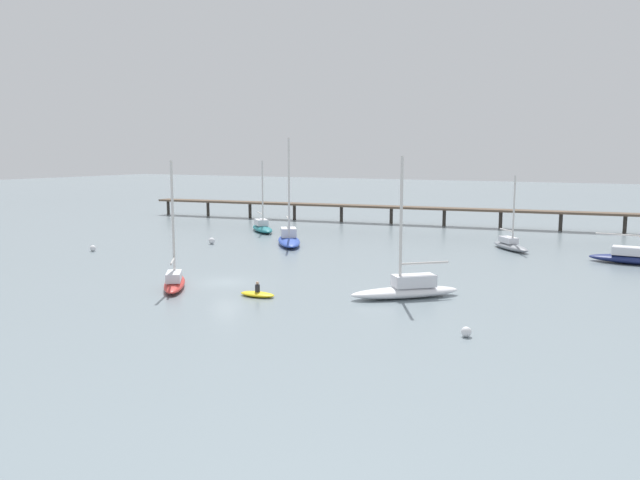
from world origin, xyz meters
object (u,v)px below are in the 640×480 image
sailboat_blue (289,238)px  sailboat_teal (262,227)px  pier (525,207)px  sailboat_red (174,280)px  mooring_buoy_near (212,241)px  sailboat_gray (510,244)px  mooring_buoy_mid (466,332)px  dinghy_yellow (258,294)px  sailboat_navy (637,257)px  mooring_buoy_far (93,248)px  sailboat_white (407,288)px

sailboat_blue → sailboat_teal: (-9.33, 8.58, -0.08)m
pier → sailboat_red: bearing=-108.1°
pier → sailboat_teal: (-30.75, -19.44, -2.47)m
sailboat_blue → sailboat_red: (4.23, -24.65, -0.08)m
pier → mooring_buoy_near: 43.63m
sailboat_blue → sailboat_gray: size_ratio=1.50×
sailboat_teal → mooring_buoy_near: 12.54m
mooring_buoy_mid → dinghy_yellow: bearing=169.9°
sailboat_navy → mooring_buoy_near: sailboat_navy is taller
sailboat_blue → sailboat_navy: sailboat_blue is taller
dinghy_yellow → mooring_buoy_far: size_ratio=4.32×
sailboat_blue → sailboat_white: bearing=-41.6°
dinghy_yellow → sailboat_blue: bearing=115.8°
mooring_buoy_far → mooring_buoy_mid: 45.88m
dinghy_yellow → mooring_buoy_far: (-27.75, 9.64, 0.12)m
mooring_buoy_near → sailboat_red: bearing=-59.1°
sailboat_teal → sailboat_navy: sailboat_navy is taller
mooring_buoy_far → dinghy_yellow: bearing=-19.2°
pier → sailboat_white: sailboat_white is taller
dinghy_yellow → mooring_buoy_near: 28.20m
sailboat_blue → mooring_buoy_far: sailboat_blue is taller
sailboat_gray → sailboat_white: bearing=-94.4°
sailboat_blue → sailboat_teal: size_ratio=1.28×
sailboat_white → dinghy_yellow: bearing=-153.7°
sailboat_red → mooring_buoy_far: (-20.37, 10.29, -0.36)m
sailboat_red → mooring_buoy_far: sailboat_red is taller
sailboat_navy → mooring_buoy_far: sailboat_navy is taller
sailboat_blue → sailboat_gray: bearing=18.5°
pier → sailboat_blue: bearing=-127.4°
sailboat_red → dinghy_yellow: bearing=5.0°
pier → mooring_buoy_far: pier is taller
pier → dinghy_yellow: pier is taller
mooring_buoy_far → mooring_buoy_mid: bearing=-15.9°
sailboat_blue → mooring_buoy_far: (-16.13, -14.36, -0.44)m
sailboat_blue → mooring_buoy_near: 9.07m
dinghy_yellow → mooring_buoy_mid: size_ratio=4.65×
sailboat_white → sailboat_red: sailboat_white is taller
mooring_buoy_near → sailboat_blue: bearing=25.5°
pier → dinghy_yellow: (-9.81, -52.01, -2.94)m
sailboat_gray → sailboat_red: sailboat_red is taller
sailboat_gray → mooring_buoy_far: (-39.72, -22.27, -0.29)m
mooring_buoy_mid → sailboat_white: bearing=129.7°
dinghy_yellow → mooring_buoy_far: dinghy_yellow is taller
sailboat_blue → sailboat_gray: sailboat_blue is taller
sailboat_navy → dinghy_yellow: bearing=-130.6°
sailboat_navy → dinghy_yellow: size_ratio=4.01×
pier → mooring_buoy_near: pier is taller
sailboat_gray → mooring_buoy_near: size_ratio=11.10×
sailboat_white → mooring_buoy_far: (-37.64, 4.75, -0.40)m
mooring_buoy_mid → sailboat_gray: bearing=97.2°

